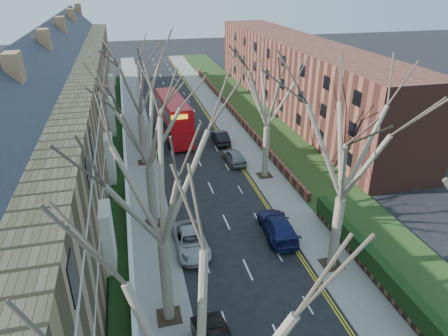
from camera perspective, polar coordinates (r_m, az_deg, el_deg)
pavement_left at (r=53.56m, az=-12.32°, el=5.53°), size 3.00×102.00×0.12m
pavement_right at (r=55.04m, az=0.29°, el=6.69°), size 3.00×102.00×0.12m
terrace_left at (r=44.79m, az=-22.35°, el=7.60°), size 9.70×78.00×13.60m
flats_right at (r=60.98m, az=10.13°, el=13.00°), size 13.97×54.00×10.00m
wall_hedge_right at (r=25.97m, az=25.87°, el=-18.10°), size 0.70×24.00×1.80m
front_wall_left at (r=45.89m, az=-13.97°, el=2.65°), size 0.30×78.00×1.00m
grass_verge_right at (r=56.22m, az=4.78°, el=7.11°), size 6.00×102.00×0.06m
tree_left_mid at (r=19.43m, az=-9.47°, el=-0.51°), size 10.50×10.50×14.71m
tree_left_far at (r=28.84m, az=-11.27°, el=7.49°), size 10.15×10.15×14.22m
tree_left_dist at (r=40.36m, az=-12.42°, el=13.04°), size 10.50×10.50×14.71m
tree_right_mid at (r=24.58m, az=17.56°, el=4.32°), size 10.50×10.50×14.71m
tree_right_far at (r=36.74m, az=6.46°, el=11.74°), size 10.15×10.15×14.22m
double_decker_bus at (r=49.43m, az=-7.21°, el=7.05°), size 3.46×11.60×4.77m
car_left_far at (r=29.49m, az=-4.78°, el=-10.36°), size 2.42×5.10×1.41m
car_right_near at (r=31.08m, az=7.67°, el=-8.25°), size 2.54×5.50×1.56m
car_right_mid at (r=42.45m, az=1.44°, el=1.66°), size 2.01×4.32×1.43m
car_right_far at (r=47.64m, az=-0.53°, el=4.44°), size 1.55×4.40×1.45m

